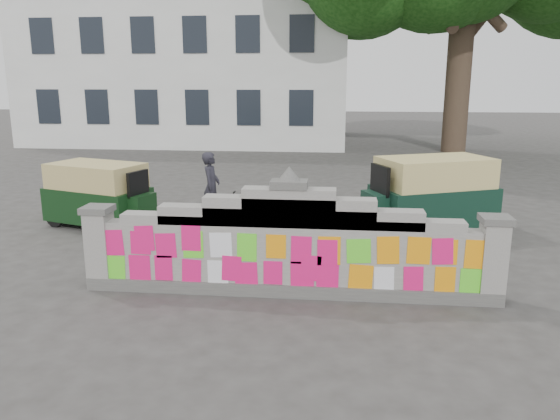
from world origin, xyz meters
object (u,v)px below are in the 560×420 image
at_px(cyclist_rider, 212,199).
at_px(cyclist_bike, 212,213).
at_px(pedestrian, 433,199).
at_px(rickshaw_left, 100,194).
at_px(rickshaw_right, 430,194).

bearing_deg(cyclist_rider, cyclist_bike, 0.00).
bearing_deg(pedestrian, cyclist_bike, -109.06).
distance_m(rickshaw_left, rickshaw_right, 7.35).
xyz_separation_m(cyclist_bike, rickshaw_left, (-2.63, 0.28, 0.30)).
bearing_deg(rickshaw_left, pedestrian, 20.00).
bearing_deg(pedestrian, cyclist_rider, -109.06).
distance_m(cyclist_bike, rickshaw_left, 2.66).
relative_size(pedestrian, rickshaw_right, 0.51).
height_order(cyclist_rider, rickshaw_left, cyclist_rider).
bearing_deg(cyclist_rider, rickshaw_left, 84.94).
bearing_deg(rickshaw_left, cyclist_bike, 12.40).
height_order(cyclist_rider, pedestrian, pedestrian).
height_order(cyclist_bike, rickshaw_right, rickshaw_right).
bearing_deg(cyclist_bike, rickshaw_right, -81.31).
relative_size(cyclist_bike, rickshaw_left, 0.64).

